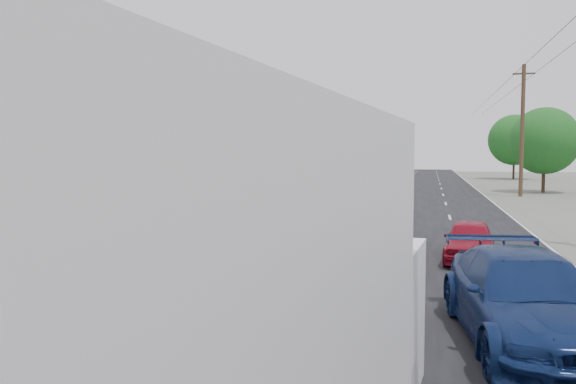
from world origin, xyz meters
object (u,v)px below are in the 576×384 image
(utility_pole_right_c, at_px, (522,129))
(oncoming_far, at_px, (270,199))
(pole_sign_far, at_px, (177,141))
(queue_car_c, at_px, (365,223))
(red_sedan, at_px, (263,272))
(queue_car_b, at_px, (338,258))
(utility_pole_left_c, at_px, (214,132))
(tree_left_far, at_px, (203,150))
(tree_right_mid, at_px, (545,141))
(queue_car_a, at_px, (333,241))
(utility_pole_left_b, at_px, (1,112))
(box_truck, at_px, (216,339))
(tree_right_far, at_px, (514,140))
(queue_car_d, at_px, (526,301))
(queue_car_e, at_px, (470,241))
(oncoming_near, at_px, (123,222))
(pole_sign_billboard, at_px, (118,70))

(utility_pole_right_c, height_order, oncoming_far, utility_pole_right_c)
(pole_sign_far, relative_size, queue_car_c, 1.12)
(red_sedan, bearing_deg, queue_car_b, 60.91)
(red_sedan, bearing_deg, utility_pole_left_c, 107.75)
(utility_pole_right_c, distance_m, queue_car_b, 33.13)
(tree_left_far, bearing_deg, tree_right_mid, -22.07)
(queue_car_a, relative_size, queue_car_b, 1.15)
(utility_pole_right_c, bearing_deg, tree_left_far, 149.90)
(tree_left_far, height_order, red_sedan, tree_left_far)
(utility_pole_left_b, xyz_separation_m, utility_pole_right_c, (25.00, 25.00, 0.00))
(utility_pole_left_b, relative_size, box_truck, 1.36)
(tree_right_far, height_order, queue_car_d, tree_right_far)
(oncoming_far, bearing_deg, queue_car_c, 130.50)
(utility_pole_right_c, relative_size, tree_left_far, 1.63)
(tree_left_far, distance_m, tree_right_far, 39.31)
(queue_car_e, relative_size, oncoming_near, 0.70)
(pole_sign_far, bearing_deg, utility_pole_left_c, 0.00)
(queue_car_b, height_order, queue_car_d, queue_car_d)
(utility_pole_right_c, height_order, tree_right_mid, utility_pole_right_c)
(pole_sign_far, distance_m, oncoming_far, 21.66)
(tree_left_far, distance_m, red_sedan, 59.59)
(oncoming_far, bearing_deg, pole_sign_far, -46.29)
(utility_pole_right_c, distance_m, queue_car_e, 28.84)
(pole_sign_billboard, xyz_separation_m, tree_right_far, (30.50, 42.00, -3.91))
(tree_right_far, distance_m, queue_car_b, 62.97)
(queue_car_c, xyz_separation_m, oncoming_far, (-6.12, 8.57, 0.07))
(queue_car_c, bearing_deg, tree_right_far, 75.05)
(queue_car_e, bearing_deg, tree_right_far, 85.62)
(red_sedan, bearing_deg, utility_pole_left_b, 142.22)
(queue_car_b, bearing_deg, red_sedan, -105.98)
(tree_left_far, relative_size, queue_car_e, 1.66)
(queue_car_d, relative_size, queue_car_e, 1.48)
(utility_pole_left_c, height_order, queue_car_a, utility_pole_left_c)
(utility_pole_left_b, xyz_separation_m, utility_pole_left_c, (0.00, 25.00, 0.00))
(tree_left_far, xyz_separation_m, oncoming_far, (19.38, -36.65, -2.90))
(box_truck, bearing_deg, queue_car_b, 99.36)
(utility_pole_right_c, distance_m, tree_right_far, 30.20)
(tree_right_mid, relative_size, oncoming_far, 1.22)
(queue_car_a, bearing_deg, tree_right_mid, 72.98)
(tree_right_mid, distance_m, queue_car_a, 36.67)
(box_truck, height_order, red_sedan, box_truck)
(tree_right_far, bearing_deg, box_truck, -99.35)
(queue_car_b, distance_m, oncoming_far, 16.12)
(utility_pole_left_c, distance_m, queue_car_e, 34.38)
(oncoming_far, bearing_deg, tree_left_far, -57.20)
(box_truck, bearing_deg, tree_left_far, 118.54)
(box_truck, bearing_deg, oncoming_far, 110.72)
(queue_car_a, height_order, oncoming_far, oncoming_far)
(queue_car_a, distance_m, queue_car_b, 2.16)
(utility_pole_right_c, height_order, oncoming_near, utility_pole_right_c)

